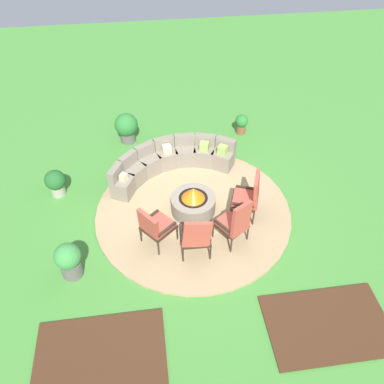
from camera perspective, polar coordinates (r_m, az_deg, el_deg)
ground_plane at (r=8.97m, az=0.17°, el=-2.95°), size 24.00×24.00×0.00m
patio_circle at (r=8.95m, az=0.17°, el=-2.82°), size 4.44×4.44×0.06m
mulch_bed_left at (r=7.27m, az=-13.23°, el=-22.12°), size 2.20×1.41×0.04m
mulch_bed_right at (r=7.72m, az=19.23°, el=-17.82°), size 2.20×1.41×0.04m
fire_pit at (r=8.74m, az=0.18°, el=-1.51°), size 1.00×1.00×0.68m
curved_stone_bench at (r=9.73m, az=-3.19°, el=4.47°), size 3.16×1.53×0.78m
lounge_chair_front_left at (r=7.94m, az=-5.43°, el=-4.91°), size 0.82×0.82×1.00m
lounge_chair_front_right at (r=7.70m, az=0.58°, el=-6.38°), size 0.61×0.58×1.11m
lounge_chair_back_left at (r=7.95m, az=6.32°, el=-4.44°), size 0.76×0.80×1.17m
lounge_chair_back_right at (r=8.53m, az=8.37°, el=-0.50°), size 0.73×0.76×1.14m
potted_plant_0 at (r=7.90m, az=-17.58°, el=-9.41°), size 0.52×0.52×0.82m
potted_plant_1 at (r=11.26m, az=7.25°, el=9.95°), size 0.36×0.36×0.59m
potted_plant_2 at (r=9.69m, az=-19.33°, el=1.41°), size 0.49×0.49×0.68m
potted_plant_3 at (r=10.93m, az=-9.55°, el=9.38°), size 0.64×0.64×0.84m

